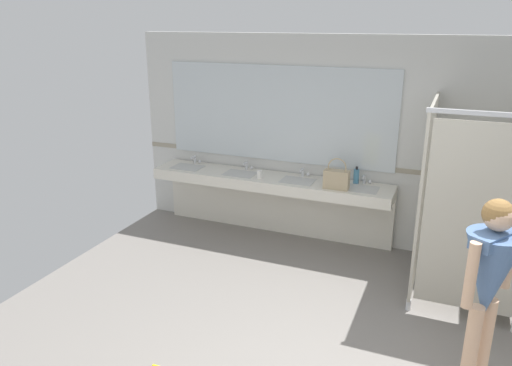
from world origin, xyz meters
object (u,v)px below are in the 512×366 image
person_standing (489,276)px  handbag (336,179)px  paper_cup (259,174)px  soap_dispenser (356,176)px

person_standing → handbag: (-1.62, 1.98, -0.03)m
paper_cup → person_standing: bearing=-37.2°
handbag → soap_dispenser: 0.35m
person_standing → soap_dispenser: size_ratio=7.51×
soap_dispenser → paper_cup: (-1.20, -0.28, -0.04)m
handbag → person_standing: bearing=-50.6°
person_standing → paper_cup: bearing=142.8°
handbag → soap_dispenser: bearing=59.2°
person_standing → handbag: bearing=129.4°
handbag → soap_dispenser: size_ratio=1.78×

